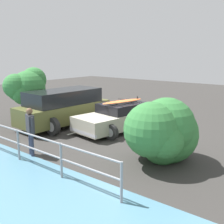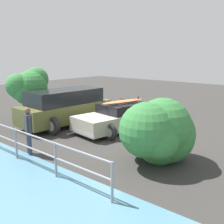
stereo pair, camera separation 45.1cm
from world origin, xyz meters
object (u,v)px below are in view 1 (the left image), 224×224
object	(u,v)px
sedan_car	(121,117)
bush_near_right	(26,88)
suv_car	(64,107)
bush_near_left	(161,132)
person_bystander	(30,127)

from	to	relation	value
sedan_car	bush_near_right	bearing A→B (deg)	23.95
suv_car	sedan_car	bearing A→B (deg)	-156.29
sedan_car	bush_near_right	distance (m)	5.07
bush_near_right	suv_car	bearing A→B (deg)	-155.71
sedan_car	bush_near_right	xyz separation A→B (m)	(4.49, 2.00, 1.21)
bush_near_right	bush_near_left	bearing A→B (deg)	177.03
person_bystander	bush_near_right	bearing A→B (deg)	-33.38
bush_near_left	suv_car	bearing A→B (deg)	-11.76
person_bystander	bush_near_left	size ratio (longest dim) A/B	0.60
bush_near_left	person_bystander	bearing A→B (deg)	30.38
bush_near_left	bush_near_right	xyz separation A→B (m)	(7.94, -0.41, 0.79)
suv_car	person_bystander	xyz separation A→B (m)	(-2.19, 3.53, 0.09)
sedan_car	bush_near_left	distance (m)	4.22
suv_car	bush_near_left	xyz separation A→B (m)	(-6.06, 1.26, 0.10)
person_bystander	bush_near_left	bearing A→B (deg)	-149.62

